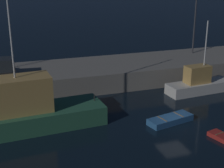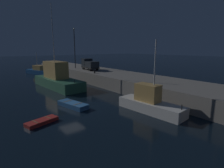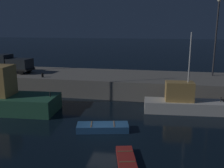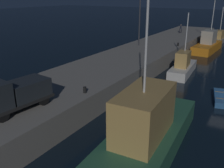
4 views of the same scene
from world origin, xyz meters
name	(u,v)px [view 1 (image 1 of 4)]	position (x,y,z in m)	size (l,w,h in m)	color
ground_plane	(174,124)	(0.00, 0.00, 0.00)	(320.00, 320.00, 0.00)	black
pier_quay	(122,71)	(0.00, 13.06, 1.09)	(79.51, 8.42, 2.19)	gray
fishing_boat_blue	(27,111)	(-12.14, 3.19, 1.57)	(12.67, 4.61, 14.38)	#2D6647
fishing_boat_orange	(199,83)	(6.43, 6.33, 1.01)	(7.74, 2.81, 7.77)	silver
rowboat_white_mid	(170,120)	(-0.22, 0.36, 0.27)	(4.38, 2.31, 0.59)	#2D6099
lamp_post_east	(196,12)	(10.69, 14.82, 7.55)	(0.44, 0.44, 9.35)	#38383D
bollard_west	(42,76)	(-9.98, 9.74, 2.44)	(0.28, 0.28, 0.52)	black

